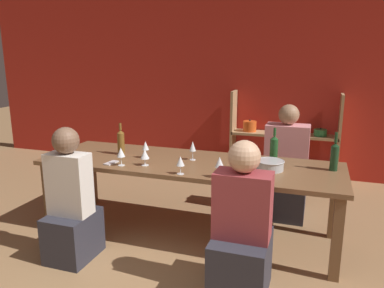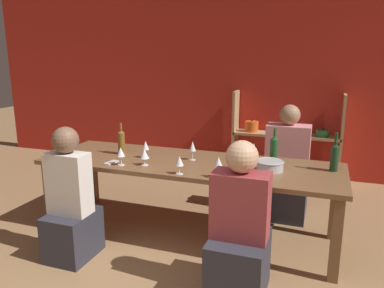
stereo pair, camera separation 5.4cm
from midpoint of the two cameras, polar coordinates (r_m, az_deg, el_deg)
name	(u,v)px [view 1 (the left image)]	position (r m, az deg, el deg)	size (l,w,h in m)	color
wall_back_red	(245,81)	(5.60, 7.82, 9.45)	(8.80, 0.06, 2.70)	red
shelf_unit	(282,147)	(5.46, 13.33, -0.51)	(1.49, 0.30, 1.23)	tan
dining_table	(189,169)	(3.57, -0.95, -3.87)	(2.84, 0.90, 0.74)	brown
mixing_bowl	(270,165)	(3.35, 11.35, -3.11)	(0.25, 0.25, 0.09)	#B7BABC
wine_bottle_green	(334,156)	(3.47, 20.47, -1.69)	(0.07, 0.07, 0.34)	#19381E
wine_bottle_dark	(274,148)	(3.63, 11.96, -0.56)	(0.08, 0.08, 0.32)	#1E4C23
wine_bottle_amber	(121,142)	(3.85, -11.18, 0.35)	(0.07, 0.07, 0.32)	brown
wine_glass_red_a	(254,149)	(3.61, 8.93, -0.68)	(0.08, 0.08, 0.17)	white
wine_glass_red_b	(193,147)	(3.57, -0.34, -0.45)	(0.06, 0.06, 0.18)	white
wine_glass_white_a	(145,155)	(3.44, -7.66, -1.60)	(0.08, 0.08, 0.15)	white
wine_glass_red_c	(180,162)	(3.16, -2.28, -2.71)	(0.07, 0.07, 0.16)	white
wine_glass_white_b	(145,146)	(3.68, -7.53, -0.35)	(0.07, 0.07, 0.17)	white
wine_glass_white_c	(121,153)	(3.46, -11.23, -1.33)	(0.08, 0.08, 0.17)	white
wine_glass_empty_a	(220,162)	(3.07, 3.71, -2.83)	(0.08, 0.08, 0.18)	white
cell_phone	(111,163)	(3.58, -12.65, -2.81)	(0.09, 0.16, 0.01)	silver
person_near_a	(241,240)	(2.80, 6.98, -14.25)	(0.40, 0.50, 1.17)	#2D2D38
person_far_a	(285,176)	(4.22, 13.65, -4.72)	(0.46, 0.57, 1.22)	#2D2D38
person_near_b	(71,210)	(3.40, -18.36, -9.52)	(0.35, 0.44, 1.16)	#2D2D38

